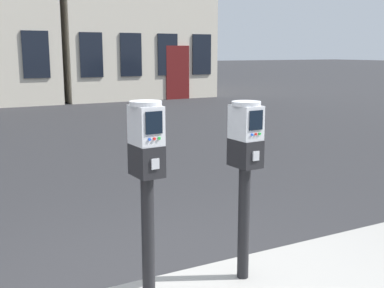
{
  "coord_description": "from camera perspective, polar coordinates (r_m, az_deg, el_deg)",
  "views": [
    {
      "loc": [
        -1.46,
        -3.05,
        1.89
      ],
      "look_at": [
        0.16,
        -0.03,
        1.23
      ],
      "focal_mm": 45.0,
      "sensor_mm": 36.0,
      "label": 1
    }
  ],
  "objects": [
    {
      "name": "parking_meter_near_kerb",
      "position": [
        3.26,
        -5.38,
        -2.71
      ],
      "size": [
        0.23,
        0.26,
        1.43
      ],
      "rotation": [
        0.0,
        0.0,
        -1.51
      ],
      "color": "black",
      "rests_on": "sidewalk_slab"
    },
    {
      "name": "parking_meter_twin_adjacent",
      "position": [
        3.64,
        6.32,
        -1.73
      ],
      "size": [
        0.23,
        0.26,
        1.39
      ],
      "rotation": [
        0.0,
        0.0,
        -1.51
      ],
      "color": "black",
      "rests_on": "sidewalk_slab"
    }
  ]
}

